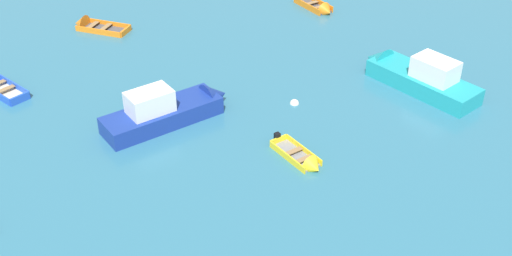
{
  "coord_description": "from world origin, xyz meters",
  "views": [
    {
      "loc": [
        2.52,
        -1.84,
        16.82
      ],
      "look_at": [
        0.0,
        23.41,
        0.15
      ],
      "focal_mm": 44.23,
      "sensor_mm": 36.0,
      "label": 1
    }
  ],
  "objects_px": {
    "rowboat_orange_near_camera": "(321,9)",
    "motor_launch_deep_blue_center": "(170,109)",
    "motor_launch_turquoise_distant_center": "(415,75)",
    "rowboat_yellow_far_right": "(305,161)",
    "mooring_buoy_far_field": "(294,104)",
    "rowboat_orange_far_left": "(89,26)"
  },
  "relations": [
    {
      "from": "motor_launch_turquoise_distant_center",
      "to": "rowboat_yellow_far_right",
      "type": "bearing_deg",
      "value": -126.22
    },
    {
      "from": "motor_launch_turquoise_distant_center",
      "to": "mooring_buoy_far_field",
      "type": "height_order",
      "value": "motor_launch_turquoise_distant_center"
    },
    {
      "from": "rowboat_orange_near_camera",
      "to": "motor_launch_turquoise_distant_center",
      "type": "height_order",
      "value": "motor_launch_turquoise_distant_center"
    },
    {
      "from": "motor_launch_turquoise_distant_center",
      "to": "mooring_buoy_far_field",
      "type": "xyz_separation_m",
      "value": [
        -6.35,
        -2.5,
        -0.67
      ]
    },
    {
      "from": "rowboat_orange_near_camera",
      "to": "motor_launch_deep_blue_center",
      "type": "height_order",
      "value": "motor_launch_deep_blue_center"
    },
    {
      "from": "rowboat_yellow_far_right",
      "to": "motor_launch_deep_blue_center",
      "type": "relative_size",
      "value": 0.47
    },
    {
      "from": "rowboat_orange_far_left",
      "to": "mooring_buoy_far_field",
      "type": "xyz_separation_m",
      "value": [
        13.57,
        -8.09,
        -0.16
      ]
    },
    {
      "from": "rowboat_yellow_far_right",
      "to": "rowboat_orange_far_left",
      "type": "relative_size",
      "value": 0.73
    },
    {
      "from": "rowboat_yellow_far_right",
      "to": "rowboat_orange_far_left",
      "type": "xyz_separation_m",
      "value": [
        -14.29,
        13.27,
        0.01
      ]
    },
    {
      "from": "rowboat_orange_near_camera",
      "to": "motor_launch_deep_blue_center",
      "type": "bearing_deg",
      "value": -116.32
    },
    {
      "from": "rowboat_orange_near_camera",
      "to": "motor_launch_turquoise_distant_center",
      "type": "relative_size",
      "value": 0.52
    },
    {
      "from": "motor_launch_deep_blue_center",
      "to": "motor_launch_turquoise_distant_center",
      "type": "height_order",
      "value": "motor_launch_turquoise_distant_center"
    },
    {
      "from": "rowboat_orange_near_camera",
      "to": "rowboat_yellow_far_right",
      "type": "distance_m",
      "value": 17.49
    },
    {
      "from": "motor_launch_turquoise_distant_center",
      "to": "rowboat_orange_far_left",
      "type": "height_order",
      "value": "motor_launch_turquoise_distant_center"
    },
    {
      "from": "rowboat_orange_near_camera",
      "to": "mooring_buoy_far_field",
      "type": "bearing_deg",
      "value": -95.41
    },
    {
      "from": "rowboat_orange_far_left",
      "to": "rowboat_orange_near_camera",
      "type": "bearing_deg",
      "value": 15.95
    },
    {
      "from": "rowboat_yellow_far_right",
      "to": "motor_launch_deep_blue_center",
      "type": "distance_m",
      "value": 7.38
    },
    {
      "from": "rowboat_orange_near_camera",
      "to": "rowboat_orange_far_left",
      "type": "distance_m",
      "value": 15.32
    },
    {
      "from": "rowboat_orange_near_camera",
      "to": "rowboat_yellow_far_right",
      "type": "relative_size",
      "value": 1.15
    },
    {
      "from": "rowboat_yellow_far_right",
      "to": "motor_launch_turquoise_distant_center",
      "type": "bearing_deg",
      "value": 53.78
    },
    {
      "from": "rowboat_orange_near_camera",
      "to": "mooring_buoy_far_field",
      "type": "distance_m",
      "value": 12.36
    },
    {
      "from": "motor_launch_deep_blue_center",
      "to": "rowboat_orange_far_left",
      "type": "height_order",
      "value": "motor_launch_deep_blue_center"
    }
  ]
}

